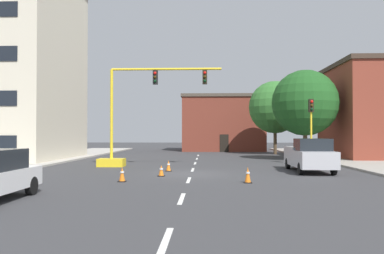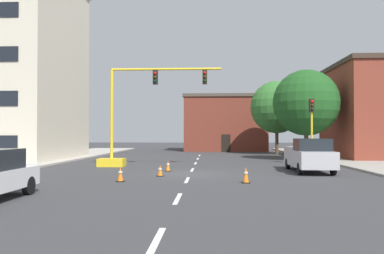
{
  "view_description": "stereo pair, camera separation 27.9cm",
  "coord_description": "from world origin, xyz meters",
  "px_view_note": "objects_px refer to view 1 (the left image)",
  "views": [
    {
      "loc": [
        0.86,
        -22.23,
        2.26
      ],
      "look_at": [
        -0.13,
        4.92,
        2.74
      ],
      "focal_mm": 36.73,
      "sensor_mm": 36.0,
      "label": 1
    },
    {
      "loc": [
        1.14,
        -22.21,
        2.26
      ],
      "look_at": [
        -0.13,
        4.92,
        2.74
      ],
      "focal_mm": 36.73,
      "sensor_mm": 36.0,
      "label": 2
    }
  ],
  "objects_px": {
    "traffic_cone_roadside_a": "(169,166)",
    "traffic_cone_roadside_d": "(248,175)",
    "tree_right_mid": "(305,103)",
    "traffic_cone_roadside_c": "(161,171)",
    "traffic_cone_roadside_b": "(122,174)",
    "traffic_light_pole_right": "(311,116)",
    "tree_right_far": "(275,107)",
    "pickup_truck_silver": "(309,155)",
    "traffic_signal_gantry": "(127,135)"
  },
  "relations": [
    {
      "from": "traffic_cone_roadside_a",
      "to": "traffic_cone_roadside_d",
      "type": "height_order",
      "value": "traffic_cone_roadside_d"
    },
    {
      "from": "traffic_cone_roadside_a",
      "to": "traffic_cone_roadside_b",
      "type": "bearing_deg",
      "value": -107.69
    },
    {
      "from": "traffic_cone_roadside_a",
      "to": "traffic_cone_roadside_d",
      "type": "xyz_separation_m",
      "value": [
        4.2,
        -5.53,
        0.04
      ]
    },
    {
      "from": "tree_right_mid",
      "to": "traffic_cone_roadside_d",
      "type": "bearing_deg",
      "value": -112.53
    },
    {
      "from": "traffic_signal_gantry",
      "to": "pickup_truck_silver",
      "type": "height_order",
      "value": "traffic_signal_gantry"
    },
    {
      "from": "traffic_light_pole_right",
      "to": "traffic_cone_roadside_d",
      "type": "xyz_separation_m",
      "value": [
        -5.71,
        -10.62,
        -3.16
      ]
    },
    {
      "from": "traffic_light_pole_right",
      "to": "traffic_cone_roadside_a",
      "type": "relative_size",
      "value": 7.28
    },
    {
      "from": "traffic_cone_roadside_a",
      "to": "tree_right_mid",
      "type": "bearing_deg",
      "value": 43.76
    },
    {
      "from": "pickup_truck_silver",
      "to": "traffic_signal_gantry",
      "type": "bearing_deg",
      "value": 164.16
    },
    {
      "from": "traffic_cone_roadside_c",
      "to": "traffic_cone_roadside_d",
      "type": "relative_size",
      "value": 0.82
    },
    {
      "from": "traffic_cone_roadside_b",
      "to": "traffic_cone_roadside_d",
      "type": "xyz_separation_m",
      "value": [
        5.88,
        -0.24,
        0.02
      ]
    },
    {
      "from": "pickup_truck_silver",
      "to": "traffic_cone_roadside_b",
      "type": "relative_size",
      "value": 7.6
    },
    {
      "from": "tree_right_far",
      "to": "pickup_truck_silver",
      "type": "distance_m",
      "value": 20.57
    },
    {
      "from": "tree_right_mid",
      "to": "traffic_cone_roadside_b",
      "type": "relative_size",
      "value": 10.87
    },
    {
      "from": "traffic_light_pole_right",
      "to": "traffic_cone_roadside_b",
      "type": "xyz_separation_m",
      "value": [
        -11.6,
        -10.37,
        -3.18
      ]
    },
    {
      "from": "tree_right_mid",
      "to": "traffic_cone_roadside_a",
      "type": "height_order",
      "value": "tree_right_mid"
    },
    {
      "from": "tree_right_mid",
      "to": "tree_right_far",
      "type": "bearing_deg",
      "value": 95.04
    },
    {
      "from": "traffic_cone_roadside_d",
      "to": "traffic_light_pole_right",
      "type": "bearing_deg",
      "value": 61.72
    },
    {
      "from": "traffic_cone_roadside_a",
      "to": "traffic_cone_roadside_b",
      "type": "relative_size",
      "value": 0.92
    },
    {
      "from": "tree_right_far",
      "to": "traffic_cone_roadside_d",
      "type": "height_order",
      "value": "tree_right_far"
    },
    {
      "from": "traffic_light_pole_right",
      "to": "tree_right_far",
      "type": "xyz_separation_m",
      "value": [
        -0.0,
        14.98,
        1.69
      ]
    },
    {
      "from": "traffic_signal_gantry",
      "to": "traffic_cone_roadside_b",
      "type": "xyz_separation_m",
      "value": [
        1.54,
        -8.59,
        -1.86
      ]
    },
    {
      "from": "traffic_signal_gantry",
      "to": "traffic_cone_roadside_b",
      "type": "relative_size",
      "value": 11.93
    },
    {
      "from": "traffic_light_pole_right",
      "to": "tree_right_far",
      "type": "relative_size",
      "value": 0.59
    },
    {
      "from": "traffic_signal_gantry",
      "to": "pickup_truck_silver",
      "type": "relative_size",
      "value": 1.57
    },
    {
      "from": "traffic_cone_roadside_c",
      "to": "tree_right_mid",
      "type": "bearing_deg",
      "value": 50.35
    },
    {
      "from": "traffic_cone_roadside_b",
      "to": "traffic_cone_roadside_c",
      "type": "height_order",
      "value": "traffic_cone_roadside_b"
    },
    {
      "from": "pickup_truck_silver",
      "to": "traffic_cone_roadside_a",
      "type": "xyz_separation_m",
      "value": [
        -8.43,
        0.01,
        -0.65
      ]
    },
    {
      "from": "traffic_cone_roadside_b",
      "to": "traffic_cone_roadside_d",
      "type": "height_order",
      "value": "traffic_cone_roadside_d"
    },
    {
      "from": "tree_right_far",
      "to": "pickup_truck_silver",
      "type": "height_order",
      "value": "tree_right_far"
    },
    {
      "from": "traffic_signal_gantry",
      "to": "traffic_cone_roadside_d",
      "type": "height_order",
      "value": "traffic_signal_gantry"
    },
    {
      "from": "traffic_signal_gantry",
      "to": "tree_right_mid",
      "type": "relative_size",
      "value": 1.1
    },
    {
      "from": "traffic_light_pole_right",
      "to": "traffic_cone_roadside_c",
      "type": "relative_size",
      "value": 7.85
    },
    {
      "from": "pickup_truck_silver",
      "to": "tree_right_mid",
      "type": "bearing_deg",
      "value": 77.25
    },
    {
      "from": "traffic_light_pole_right",
      "to": "traffic_cone_roadside_c",
      "type": "xyz_separation_m",
      "value": [
        -10.03,
        -7.91,
        -3.23
      ]
    },
    {
      "from": "tree_right_mid",
      "to": "tree_right_far",
      "type": "distance_m",
      "value": 9.79
    },
    {
      "from": "tree_right_mid",
      "to": "traffic_cone_roadside_a",
      "type": "bearing_deg",
      "value": -136.24
    },
    {
      "from": "tree_right_mid",
      "to": "traffic_cone_roadside_d",
      "type": "xyz_separation_m",
      "value": [
        -6.57,
        -15.85,
        -4.56
      ]
    },
    {
      "from": "tree_right_mid",
      "to": "traffic_cone_roadside_c",
      "type": "xyz_separation_m",
      "value": [
        -10.89,
        -13.14,
        -4.63
      ]
    },
    {
      "from": "traffic_signal_gantry",
      "to": "pickup_truck_silver",
      "type": "bearing_deg",
      "value": -15.84
    },
    {
      "from": "tree_right_far",
      "to": "tree_right_mid",
      "type": "bearing_deg",
      "value": -84.96
    },
    {
      "from": "traffic_signal_gantry",
      "to": "tree_right_far",
      "type": "height_order",
      "value": "tree_right_far"
    },
    {
      "from": "traffic_cone_roadside_c",
      "to": "pickup_truck_silver",
      "type": "bearing_deg",
      "value": 18.23
    },
    {
      "from": "traffic_signal_gantry",
      "to": "traffic_cone_roadside_d",
      "type": "bearing_deg",
      "value": -49.94
    },
    {
      "from": "traffic_cone_roadside_b",
      "to": "traffic_signal_gantry",
      "type": "bearing_deg",
      "value": 100.19
    },
    {
      "from": "tree_right_far",
      "to": "traffic_cone_roadside_a",
      "type": "bearing_deg",
      "value": -116.29
    },
    {
      "from": "pickup_truck_silver",
      "to": "traffic_cone_roadside_c",
      "type": "relative_size",
      "value": 8.88
    },
    {
      "from": "tree_right_far",
      "to": "pickup_truck_silver",
      "type": "bearing_deg",
      "value": -94.21
    },
    {
      "from": "tree_right_far",
      "to": "traffic_cone_roadside_a",
      "type": "relative_size",
      "value": 12.34
    },
    {
      "from": "traffic_signal_gantry",
      "to": "pickup_truck_silver",
      "type": "distance_m",
      "value": 12.19
    }
  ]
}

